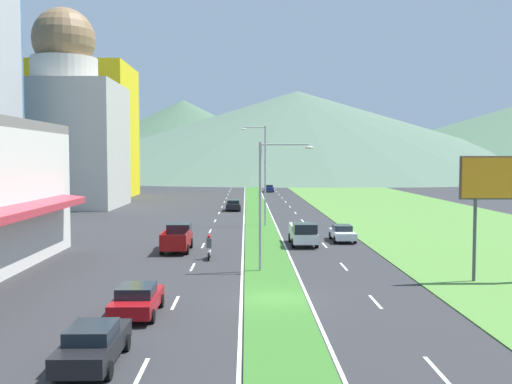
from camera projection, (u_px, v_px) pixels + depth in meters
The scene contains 48 objects.
ground_plane at pixel (275, 299), 30.47m from camera, with size 600.00×600.00×0.00m, color #2D2D30.
grass_median at pixel (256, 205), 90.36m from camera, with size 3.20×240.00×0.06m, color #387028.
grass_verge_right at pixel (389, 205), 90.71m from camera, with size 24.00×240.00×0.06m, color #518438.
lane_dash_left_1 at pixel (141, 372), 20.10m from camera, with size 0.16×2.80×0.01m, color silver.
lane_dash_left_2 at pixel (175, 303), 29.77m from camera, with size 0.16×2.80×0.01m, color silver.
lane_dash_left_3 at pixel (193, 267), 39.44m from camera, with size 0.16×2.80×0.01m, color silver.
lane_dash_left_4 at pixel (203, 246), 49.12m from camera, with size 0.16×2.80×0.01m, color silver.
lane_dash_left_5 at pixel (210, 231), 58.79m from camera, with size 0.16×2.80×0.01m, color silver.
lane_dash_left_6 at pixel (215, 221), 68.47m from camera, with size 0.16×2.80×0.01m, color silver.
lane_dash_left_7 at pixel (219, 213), 78.14m from camera, with size 0.16×2.80×0.01m, color silver.
lane_dash_left_8 at pixel (222, 207), 87.81m from camera, with size 0.16×2.80×0.01m, color silver.
lane_dash_left_9 at pixel (224, 202), 97.49m from camera, with size 0.16×2.80×0.01m, color silver.
lane_dash_left_10 at pixel (226, 198), 107.16m from camera, with size 0.16×2.80×0.01m, color silver.
lane_dash_left_11 at pixel (228, 195), 116.84m from camera, with size 0.16×2.80×0.01m, color silver.
lane_dash_left_12 at pixel (229, 192), 126.51m from camera, with size 0.16×2.80×0.01m, color silver.
lane_dash_left_13 at pixel (231, 189), 136.19m from camera, with size 0.16×2.80×0.01m, color silver.
lane_dash_left_14 at pixel (232, 187), 145.86m from camera, with size 0.16×2.80×0.01m, color silver.
lane_dash_right_1 at pixel (437, 371), 20.27m from camera, with size 0.16×2.80×0.01m, color silver.
lane_dash_right_2 at pixel (375, 302), 29.94m from camera, with size 0.16×2.80×0.01m, color silver.
lane_dash_right_3 at pixel (344, 267), 39.62m from camera, with size 0.16×2.80×0.01m, color silver.
lane_dash_right_4 at pixel (325, 245), 49.29m from camera, with size 0.16×2.80×0.01m, color silver.
lane_dash_right_5 at pixel (312, 231), 58.97m from camera, with size 0.16×2.80×0.01m, color silver.
lane_dash_right_6 at pixel (302, 221), 68.64m from camera, with size 0.16×2.80×0.01m, color silver.
lane_dash_right_7 at pixel (295, 213), 78.31m from camera, with size 0.16×2.80×0.01m, color silver.
lane_dash_right_8 at pixel (290, 207), 87.99m from camera, with size 0.16×2.80×0.01m, color silver.
lane_dash_right_9 at pixel (286, 202), 97.66m from camera, with size 0.16×2.80×0.01m, color silver.
lane_dash_right_10 at pixel (282, 198), 107.34m from camera, with size 0.16×2.80×0.01m, color silver.
lane_dash_right_11 at pixel (279, 195), 117.01m from camera, with size 0.16×2.80×0.01m, color silver.
lane_dash_right_12 at pixel (277, 192), 126.68m from camera, with size 0.16×2.80×0.01m, color silver.
lane_dash_right_13 at pixel (274, 189), 136.36m from camera, with size 0.16×2.80×0.01m, color silver.
lane_dash_right_14 at pixel (273, 187), 146.03m from camera, with size 0.16×2.80×0.01m, color silver.
edge_line_median_left at pixel (244, 205), 90.33m from camera, with size 0.16×240.00×0.01m, color silver.
edge_line_median_right at pixel (267, 205), 90.39m from camera, with size 0.16×240.00×0.01m, color silver.
domed_building at pixel (65, 127), 87.08m from camera, with size 15.99×15.99×29.34m.
midrise_colored at pixel (84, 132), 109.18m from camera, with size 17.45×17.45×24.37m, color yellow.
hill_far_left at pixel (183, 137), 279.12m from camera, with size 141.63×141.63×34.78m, color #47664C.
hill_far_center at pixel (297, 133), 257.25m from camera, with size 231.14×231.14×36.47m, color #516B56.
street_lamp_near at pixel (267, 196), 37.77m from camera, with size 3.50×0.28×8.35m.
street_lamp_mid at pixel (263, 170), 62.97m from camera, with size 2.69×0.42×10.74m.
billboard_roadside at pixel (510, 184), 34.43m from camera, with size 5.99×0.28×7.46m.
car_0 at pixel (233, 205), 81.59m from camera, with size 2.04×4.58×1.50m.
car_1 at pixel (137, 299), 27.39m from camera, with size 2.04×4.56×1.44m.
car_2 at pixel (342, 233), 51.76m from camera, with size 1.94×4.54×1.41m.
car_3 at pixel (269, 188), 126.43m from camera, with size 1.99×4.75×1.51m.
car_4 at pixel (93, 344), 20.78m from camera, with size 1.94×4.75×1.47m.
pickup_truck_0 at pixel (303, 234), 49.08m from camera, with size 2.18×5.40×2.00m.
pickup_truck_1 at pixel (177, 238), 46.48m from camera, with size 2.18×5.40×2.00m.
motorcycle_rider at pixel (209, 249), 42.48m from camera, with size 0.36×2.00×1.80m.
Camera 1 is at (-1.50, -30.07, 7.35)m, focal length 41.22 mm.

